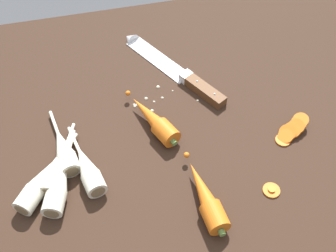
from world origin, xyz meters
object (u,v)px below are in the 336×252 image
object	(u,v)px
parsnip_back	(41,182)
whole_carrot_second	(206,198)
parsnip_mid_right	(88,169)
carrot_slice_stray_near	(272,190)
chefs_knife	(169,66)
parsnip_outer	(59,183)
parsnip_front	(57,168)
parsnip_mid_left	(64,150)
carrot_slice_stack	(292,130)
whole_carrot	(154,120)

from	to	relation	value
parsnip_back	whole_carrot_second	bearing A→B (deg)	-19.96
parsnip_mid_right	parsnip_back	world-z (taller)	same
carrot_slice_stray_near	chefs_knife	bearing A→B (deg)	105.80
whole_carrot_second	parsnip_mid_right	distance (cm)	23.92
whole_carrot_second	parsnip_outer	world-z (taller)	whole_carrot_second
parsnip_front	parsnip_mid_left	bearing A→B (deg)	67.79
carrot_slice_stack	carrot_slice_stray_near	xyz separation A→B (cm)	(-9.84, -12.49, -0.73)
carrot_slice_stack	parsnip_mid_left	bearing A→B (deg)	173.46
parsnip_front	parsnip_back	size ratio (longest dim) A/B	0.98
parsnip_back	carrot_slice_stray_near	bearing A→B (deg)	-14.67
whole_carrot_second	parsnip_front	size ratio (longest dim) A/B	1.09
parsnip_back	parsnip_outer	xyz separation A→B (cm)	(3.44, -1.06, -0.00)
whole_carrot	whole_carrot_second	bearing A→B (deg)	-75.69
parsnip_mid_right	carrot_slice_stray_near	xyz separation A→B (cm)	(34.11, -12.28, -1.62)
parsnip_outer	parsnip_mid_right	bearing A→B (deg)	19.57
chefs_knife	carrot_slice_stack	bearing A→B (deg)	-51.58
parsnip_mid_left	carrot_slice_stack	world-z (taller)	parsnip_mid_left
carrot_slice_stray_near	whole_carrot	bearing A→B (deg)	131.26
parsnip_back	parsnip_front	bearing A→B (deg)	37.89
parsnip_mid_right	parsnip_outer	distance (cm)	6.04
whole_carrot_second	parsnip_front	bearing A→B (deg)	153.26
chefs_knife	parsnip_back	xyz separation A→B (cm)	(-32.29, -27.37, 1.33)
chefs_knife	parsnip_outer	distance (cm)	40.53
whole_carrot	whole_carrot_second	world-z (taller)	same
parsnip_outer	parsnip_front	bearing A→B (deg)	92.48
carrot_slice_stray_near	parsnip_mid_right	bearing A→B (deg)	160.20
parsnip_front	carrot_slice_stack	world-z (taller)	parsnip_front
parsnip_mid_left	carrot_slice_stack	size ratio (longest dim) A/B	2.11
chefs_knife	parsnip_front	world-z (taller)	parsnip_front
carrot_slice_stack	chefs_knife	bearing A→B (deg)	128.42
parsnip_mid_left	carrot_slice_stray_near	bearing A→B (deg)	-25.19
parsnip_front	parsnip_mid_left	distance (cm)	4.46
whole_carrot	parsnip_front	size ratio (longest dim) A/B	1.01
chefs_knife	parsnip_front	xyz separation A→B (cm)	(-29.01, -24.82, 1.33)
chefs_knife	whole_carrot	size ratio (longest dim) A/B	1.84
whole_carrot_second	carrot_slice_stray_near	size ratio (longest dim) A/B	5.52
parsnip_outer	carrot_slice_stray_near	bearing A→B (deg)	-14.45
parsnip_mid_right	parsnip_back	size ratio (longest dim) A/B	1.04
whole_carrot	parsnip_front	world-z (taller)	whole_carrot
carrot_slice_stack	parsnip_back	bearing A→B (deg)	-178.73
chefs_knife	whole_carrot	distance (cm)	19.13
whole_carrot	parsnip_mid_right	bearing A→B (deg)	-149.98
chefs_knife	parsnip_mid_left	size ratio (longest dim) A/B	1.76
parsnip_mid_left	parsnip_back	size ratio (longest dim) A/B	1.03
whole_carrot_second	carrot_slice_stack	world-z (taller)	whole_carrot_second
parsnip_mid_right	parsnip_outer	bearing A→B (deg)	-160.43
parsnip_mid_left	parsnip_back	world-z (taller)	same
chefs_knife	parsnip_front	size ratio (longest dim) A/B	1.86
parsnip_mid_left	parsnip_outer	bearing A→B (deg)	-101.17
whole_carrot	whole_carrot_second	distance (cm)	21.44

